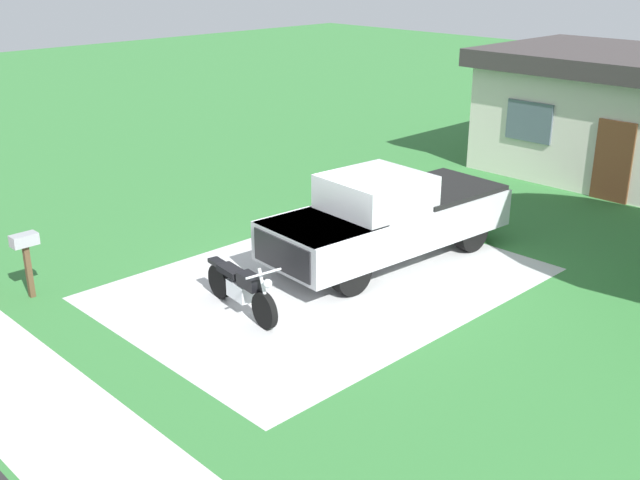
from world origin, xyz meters
TOP-DOWN VIEW (x-y plane):
  - ground_plane at (0.00, 0.00)m, footprint 80.00×80.00m
  - driveway_pad at (0.00, 0.00)m, footprint 5.92×8.10m
  - sidewalk_strip at (0.00, -6.00)m, footprint 36.00×1.80m
  - motorcycle at (-0.13, -1.98)m, footprint 2.21×0.70m
  - pickup_truck at (0.00, 1.91)m, footprint 2.40×5.75m
  - mailbox at (-3.42, -4.41)m, footprint 0.26×0.48m

SIDE VIEW (x-z plane):
  - ground_plane at x=0.00m, z-range 0.00..0.00m
  - driveway_pad at x=0.00m, z-range 0.00..0.01m
  - sidewalk_strip at x=0.00m, z-range 0.00..0.01m
  - motorcycle at x=-0.13m, z-range -0.07..1.02m
  - pickup_truck at x=0.00m, z-range 0.00..1.90m
  - mailbox at x=-3.42m, z-range 0.35..1.61m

